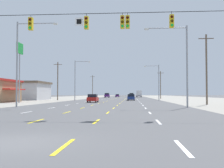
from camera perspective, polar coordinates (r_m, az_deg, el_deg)
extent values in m
plane|color=#4C4C4F|center=(74.89, 1.26, -3.25)|extent=(572.00, 572.00, 0.00)
cube|color=gray|center=(80.06, -16.75, -3.09)|extent=(28.00, 440.00, 0.01)
cube|color=gray|center=(77.68, 19.84, -3.09)|extent=(28.00, 440.00, 0.01)
cube|color=white|center=(25.02, -17.11, -5.56)|extent=(0.14, 2.60, 0.01)
cube|color=white|center=(32.12, -12.24, -4.80)|extent=(0.14, 2.60, 0.01)
cube|color=white|center=(39.36, -9.15, -4.31)|extent=(0.14, 2.60, 0.01)
cube|color=white|center=(46.69, -7.03, -3.96)|extent=(0.14, 2.60, 0.01)
cube|color=white|center=(54.06, -5.48, -3.70)|extent=(0.14, 2.60, 0.01)
cube|color=white|center=(61.47, -4.31, -3.51)|extent=(0.14, 2.60, 0.01)
cube|color=white|center=(68.89, -3.39, -3.35)|extent=(0.14, 2.60, 0.01)
cube|color=white|center=(76.33, -2.65, -3.23)|extent=(0.14, 2.60, 0.01)
cube|color=white|center=(83.78, -2.04, -3.12)|extent=(0.14, 2.60, 0.01)
cube|color=white|center=(91.24, -1.53, -3.03)|extent=(0.14, 2.60, 0.01)
cube|color=white|center=(98.71, -1.10, -2.96)|extent=(0.14, 2.60, 0.01)
cube|color=white|center=(106.18, -0.73, -2.90)|extent=(0.14, 2.60, 0.01)
cube|color=white|center=(113.65, -0.41, -2.84)|extent=(0.14, 2.60, 0.01)
cube|color=white|center=(121.13, -0.12, -2.79)|extent=(0.14, 2.60, 0.01)
cube|color=white|center=(128.61, 0.13, -2.75)|extent=(0.14, 2.60, 0.01)
cube|color=white|center=(136.09, 0.35, -2.71)|extent=(0.14, 2.60, 0.01)
cube|color=white|center=(143.57, 0.55, -2.68)|extent=(0.14, 2.60, 0.01)
cube|color=white|center=(151.06, 0.73, -2.64)|extent=(0.14, 2.60, 0.01)
cube|color=white|center=(158.54, 0.89, -2.62)|extent=(0.14, 2.60, 0.01)
cube|color=white|center=(166.03, 1.04, -2.59)|extent=(0.14, 2.60, 0.01)
cube|color=white|center=(173.52, 1.17, -2.57)|extent=(0.14, 2.60, 0.01)
cube|color=white|center=(181.01, 1.30, -2.55)|extent=(0.14, 2.60, 0.01)
cube|color=white|center=(188.50, 1.41, -2.53)|extent=(0.14, 2.60, 0.01)
cube|color=white|center=(195.99, 1.52, -2.51)|extent=(0.14, 2.60, 0.01)
cube|color=white|center=(203.49, 1.61, -2.49)|extent=(0.14, 2.60, 0.01)
cube|color=white|center=(210.98, 1.70, -2.47)|extent=(0.14, 2.60, 0.01)
cube|color=white|center=(218.47, 1.79, -2.46)|extent=(0.14, 2.60, 0.01)
cube|color=white|center=(225.97, 1.87, -2.45)|extent=(0.14, 2.60, 0.01)
cube|color=yellow|center=(16.80, -15.25, -7.34)|extent=(0.14, 2.60, 0.01)
cube|color=yellow|center=(23.98, -9.26, -5.78)|extent=(0.14, 2.60, 0.01)
cube|color=yellow|center=(31.31, -6.06, -4.91)|extent=(0.14, 2.60, 0.01)
cube|color=yellow|center=(38.71, -4.09, -4.37)|extent=(0.14, 2.60, 0.01)
cube|color=yellow|center=(46.14, -2.75, -4.00)|extent=(0.14, 2.60, 0.01)
cube|color=yellow|center=(53.59, -1.78, -3.73)|extent=(0.14, 2.60, 0.01)
cube|color=yellow|center=(61.05, -1.05, -3.52)|extent=(0.14, 2.60, 0.01)
cube|color=yellow|center=(68.52, -0.48, -3.36)|extent=(0.14, 2.60, 0.01)
cube|color=yellow|center=(76.00, -0.02, -3.23)|extent=(0.14, 2.60, 0.01)
cube|color=yellow|center=(83.48, 0.35, -3.13)|extent=(0.14, 2.60, 0.01)
cube|color=yellow|center=(90.96, 0.67, -3.04)|extent=(0.14, 2.60, 0.01)
cube|color=yellow|center=(98.45, 0.93, -2.96)|extent=(0.14, 2.60, 0.01)
cube|color=yellow|center=(105.94, 1.16, -2.90)|extent=(0.14, 2.60, 0.01)
cube|color=yellow|center=(113.43, 1.36, -2.84)|extent=(0.14, 2.60, 0.01)
cube|color=yellow|center=(120.92, 1.53, -2.79)|extent=(0.14, 2.60, 0.01)
cube|color=yellow|center=(128.41, 1.69, -2.75)|extent=(0.14, 2.60, 0.01)
cube|color=yellow|center=(135.90, 1.82, -2.71)|extent=(0.14, 2.60, 0.01)
cube|color=yellow|center=(143.39, 1.95, -2.67)|extent=(0.14, 2.60, 0.01)
cube|color=yellow|center=(150.89, 2.06, -2.64)|extent=(0.14, 2.60, 0.01)
cube|color=yellow|center=(158.38, 2.15, -2.62)|extent=(0.14, 2.60, 0.01)
cube|color=yellow|center=(165.88, 2.25, -2.59)|extent=(0.14, 2.60, 0.01)
cube|color=yellow|center=(173.37, 2.33, -2.57)|extent=(0.14, 2.60, 0.01)
cube|color=yellow|center=(180.87, 2.40, -2.54)|extent=(0.14, 2.60, 0.01)
cube|color=yellow|center=(188.37, 2.47, -2.52)|extent=(0.14, 2.60, 0.01)
cube|color=yellow|center=(195.86, 2.54, -2.51)|extent=(0.14, 2.60, 0.01)
cube|color=yellow|center=(203.36, 2.60, -2.49)|extent=(0.14, 2.60, 0.01)
cube|color=yellow|center=(210.86, 2.65, -2.47)|extent=(0.14, 2.60, 0.01)
cube|color=yellow|center=(218.35, 2.71, -2.46)|extent=(0.14, 2.60, 0.01)
cube|color=yellow|center=(225.85, 2.75, -2.44)|extent=(0.14, 2.60, 0.01)
cube|color=yellow|center=(8.67, -9.75, -12.46)|extent=(0.14, 2.60, 0.01)
cube|color=yellow|center=(15.99, -3.22, -7.68)|extent=(0.14, 2.60, 0.01)
cube|color=yellow|center=(23.42, -0.85, -5.89)|extent=(0.14, 2.60, 0.01)
cube|color=yellow|center=(30.89, 0.37, -4.96)|extent=(0.14, 2.60, 0.01)
cube|color=yellow|center=(38.37, 1.11, -4.39)|extent=(0.14, 2.60, 0.01)
cube|color=yellow|center=(45.85, 1.61, -4.01)|extent=(0.14, 2.60, 0.01)
cube|color=yellow|center=(53.34, 1.97, -3.73)|extent=(0.14, 2.60, 0.01)
cube|color=yellow|center=(60.83, 2.24, -3.53)|extent=(0.14, 2.60, 0.01)
cube|color=yellow|center=(68.33, 2.45, -3.36)|extent=(0.14, 2.60, 0.01)
cube|color=yellow|center=(75.82, 2.62, -3.23)|extent=(0.14, 2.60, 0.01)
cube|color=yellow|center=(83.32, 2.76, -3.13)|extent=(0.14, 2.60, 0.01)
cube|color=yellow|center=(90.82, 2.87, -3.04)|extent=(0.14, 2.60, 0.01)
cube|color=yellow|center=(98.31, 2.97, -2.96)|extent=(0.14, 2.60, 0.01)
cube|color=yellow|center=(105.81, 3.06, -2.90)|extent=(0.14, 2.60, 0.01)
cube|color=yellow|center=(113.31, 3.13, -2.84)|extent=(0.14, 2.60, 0.01)
cube|color=yellow|center=(120.81, 3.19, -2.79)|extent=(0.14, 2.60, 0.01)
cube|color=yellow|center=(128.30, 3.25, -2.75)|extent=(0.14, 2.60, 0.01)
cube|color=yellow|center=(135.80, 3.30, -2.71)|extent=(0.14, 2.60, 0.01)
cube|color=yellow|center=(143.30, 3.35, -2.67)|extent=(0.14, 2.60, 0.01)
cube|color=yellow|center=(150.80, 3.39, -2.64)|extent=(0.14, 2.60, 0.01)
cube|color=yellow|center=(158.30, 3.42, -2.61)|extent=(0.14, 2.60, 0.01)
cube|color=yellow|center=(165.80, 3.46, -2.59)|extent=(0.14, 2.60, 0.01)
cube|color=yellow|center=(173.30, 3.49, -2.56)|extent=(0.14, 2.60, 0.01)
cube|color=yellow|center=(180.80, 3.51, -2.54)|extent=(0.14, 2.60, 0.01)
cube|color=yellow|center=(188.30, 3.54, -2.52)|extent=(0.14, 2.60, 0.01)
cube|color=yellow|center=(195.80, 3.56, -2.50)|extent=(0.14, 2.60, 0.01)
cube|color=yellow|center=(203.30, 3.59, -2.49)|extent=(0.14, 2.60, 0.01)
cube|color=yellow|center=(210.79, 3.61, -2.47)|extent=(0.14, 2.60, 0.01)
cube|color=yellow|center=(218.29, 3.63, -2.46)|extent=(0.14, 2.60, 0.01)
cube|color=yellow|center=(225.79, 3.64, -2.44)|extent=(0.14, 2.60, 0.01)
cube|color=white|center=(8.55, 14.27, -12.57)|extent=(0.14, 2.60, 0.01)
cube|color=white|center=(15.92, 9.49, -7.68)|extent=(0.14, 2.60, 0.01)
cube|color=white|center=(23.38, 7.77, -5.88)|extent=(0.14, 2.60, 0.01)
cube|color=white|center=(30.85, 6.89, -4.95)|extent=(0.14, 2.60, 0.01)
cube|color=white|center=(38.34, 6.36, -4.38)|extent=(0.14, 2.60, 0.01)
cube|color=white|center=(45.83, 6.00, -4.00)|extent=(0.14, 2.60, 0.01)
cube|color=white|center=(53.32, 5.74, -3.73)|extent=(0.14, 2.60, 0.01)
cube|color=white|center=(60.82, 5.54, -3.52)|extent=(0.14, 2.60, 0.01)
cube|color=white|center=(68.31, 5.39, -3.36)|extent=(0.14, 2.60, 0.01)
cube|color=white|center=(75.81, 5.27, -3.23)|extent=(0.14, 2.60, 0.01)
cube|color=white|center=(83.31, 5.17, -3.12)|extent=(0.14, 2.60, 0.01)
cube|color=white|center=(90.80, 5.09, -3.03)|extent=(0.14, 2.60, 0.01)
cube|color=white|center=(98.30, 5.01, -2.96)|extent=(0.14, 2.60, 0.01)
cube|color=white|center=(105.80, 4.95, -2.89)|extent=(0.14, 2.60, 0.01)
cube|color=white|center=(113.30, 4.90, -2.84)|extent=(0.14, 2.60, 0.01)
cube|color=white|center=(120.80, 4.86, -2.79)|extent=(0.14, 2.60, 0.01)
cube|color=white|center=(128.30, 4.81, -2.74)|extent=(0.14, 2.60, 0.01)
cube|color=white|center=(135.80, 4.78, -2.70)|extent=(0.14, 2.60, 0.01)
cube|color=white|center=(143.29, 4.75, -2.67)|extent=(0.14, 2.60, 0.01)
cube|color=white|center=(150.79, 4.72, -2.64)|extent=(0.14, 2.60, 0.01)
cube|color=white|center=(158.29, 4.69, -2.61)|extent=(0.14, 2.60, 0.01)
cube|color=white|center=(165.79, 4.67, -2.58)|extent=(0.14, 2.60, 0.01)
cube|color=white|center=(173.29, 4.64, -2.56)|extent=(0.14, 2.60, 0.01)
cube|color=white|center=(180.79, 4.62, -2.54)|extent=(0.14, 2.60, 0.01)
cube|color=white|center=(188.29, 4.61, -2.52)|extent=(0.14, 2.60, 0.01)
cube|color=white|center=(195.79, 4.59, -2.50)|extent=(0.14, 2.60, 0.01)
cube|color=white|center=(203.29, 4.57, -2.48)|extent=(0.14, 2.60, 0.01)
cube|color=white|center=(210.79, 4.56, -2.47)|extent=(0.14, 2.60, 0.01)
cube|color=white|center=(218.29, 4.54, -2.45)|extent=(0.14, 2.60, 0.01)
cube|color=white|center=(225.79, 4.53, -2.44)|extent=(0.14, 2.60, 0.01)
cylinder|color=black|center=(21.11, -6.55, 14.10)|extent=(25.71, 0.04, 0.04)
cube|color=white|center=(20.91, -6.77, 12.58)|extent=(0.60, 0.04, 0.60)
cube|color=black|center=(20.88, -6.78, 12.60)|extent=(0.36, 0.01, 0.36)
cube|color=gold|center=(20.48, 3.21, 12.56)|extent=(0.30, 0.34, 0.92)
cylinder|color=black|center=(20.64, 3.21, 14.12)|extent=(0.03, 0.03, 0.24)
sphere|color=#2F0402|center=(20.38, 3.20, 13.45)|extent=(0.20, 0.20, 0.20)
sphere|color=#352202|center=(20.30, 3.20, 12.64)|extent=(0.20, 0.20, 0.20)
sphere|color=green|center=(20.23, 3.21, 11.82)|extent=(0.20, 0.20, 0.20)
cube|color=gold|center=(21.80, -16.32, 11.74)|extent=(0.30, 0.34, 0.92)
cylinder|color=black|center=(21.94, -16.30, 13.22)|extent=(0.03, 0.03, 0.24)
sphere|color=#2F0402|center=(21.70, -16.48, 12.57)|extent=(0.20, 0.20, 0.20)
sphere|color=#352202|center=(21.62, -16.49, 11.80)|extent=(0.20, 0.20, 0.20)
sphere|color=green|center=(21.55, -16.50, 11.03)|extent=(0.20, 0.20, 0.20)
cube|color=gold|center=(20.75, -5.25, 12.38)|extent=(0.30, 0.34, 0.92)
cylinder|color=black|center=(20.90, -5.25, 13.92)|extent=(0.03, 0.03, 0.24)
sphere|color=#2F0402|center=(20.64, -5.34, 13.26)|extent=(0.20, 0.20, 0.20)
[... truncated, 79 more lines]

